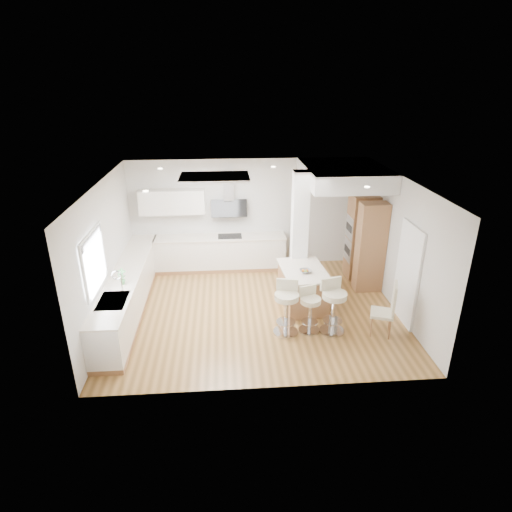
{
  "coord_description": "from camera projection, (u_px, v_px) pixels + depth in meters",
  "views": [
    {
      "loc": [
        -0.63,
        -8.02,
        4.67
      ],
      "look_at": [
        0.03,
        0.4,
        1.1
      ],
      "focal_mm": 30.0,
      "sensor_mm": 36.0,
      "label": 1
    }
  ],
  "objects": [
    {
      "name": "wall_left",
      "position": [
        106.0,
        254.0,
        8.47
      ],
      "size": [
        0.04,
        5.0,
        2.8
      ],
      "primitive_type": "cube",
      "color": "beige",
      "rests_on": "ground"
    },
    {
      "name": "soffit",
      "position": [
        344.0,
        175.0,
        9.65
      ],
      "size": [
        1.78,
        2.2,
        0.4
      ],
      "color": "silver",
      "rests_on": "ground"
    },
    {
      "name": "dining_chair",
      "position": [
        388.0,
        308.0,
        8.15
      ],
      "size": [
        0.55,
        0.55,
        1.1
      ],
      "rotation": [
        0.0,
        0.0,
        -0.36
      ],
      "color": "beige",
      "rests_on": "ground"
    },
    {
      "name": "bar_stool_b",
      "position": [
        310.0,
        307.0,
        8.29
      ],
      "size": [
        0.52,
        0.52,
        0.93
      ],
      "rotation": [
        0.0,
        0.0,
        0.29
      ],
      "color": "silver",
      "rests_on": "ground"
    },
    {
      "name": "bar_stool_c",
      "position": [
        333.0,
        304.0,
        8.23
      ],
      "size": [
        0.6,
        0.6,
        1.1
      ],
      "rotation": [
        0.0,
        0.0,
        0.25
      ],
      "color": "silver",
      "rests_on": "ground"
    },
    {
      "name": "doorway_right",
      "position": [
        407.0,
        276.0,
        8.5
      ],
      "size": [
        0.05,
        1.0,
        2.1
      ],
      "color": "#4D443C",
      "rests_on": "ground"
    },
    {
      "name": "oven_column",
      "position": [
        364.0,
        241.0,
        10.14
      ],
      "size": [
        0.63,
        1.21,
        2.1
      ],
      "color": "#9D6D43",
      "rests_on": "ground"
    },
    {
      "name": "counter_left",
      "position": [
        129.0,
        291.0,
        9.07
      ],
      "size": [
        0.63,
        4.5,
        1.35
      ],
      "color": "#9D6D43",
      "rests_on": "ground"
    },
    {
      "name": "peninsula",
      "position": [
        303.0,
        287.0,
        9.3
      ],
      "size": [
        1.02,
        1.45,
        0.91
      ],
      "rotation": [
        0.0,
        0.0,
        0.07
      ],
      "color": "#9D6D43",
      "rests_on": "ground"
    },
    {
      "name": "ground",
      "position": [
        256.0,
        310.0,
        9.23
      ],
      "size": [
        6.0,
        6.0,
        0.0
      ],
      "primitive_type": "plane",
      "color": "#A1723B",
      "rests_on": "ground"
    },
    {
      "name": "pillar",
      "position": [
        299.0,
        233.0,
        9.63
      ],
      "size": [
        0.35,
        0.35,
        2.8
      ],
      "color": "white",
      "rests_on": "ground"
    },
    {
      "name": "skylight",
      "position": [
        215.0,
        177.0,
        8.64
      ],
      "size": [
        4.1,
        2.1,
        0.06
      ],
      "color": "white",
      "rests_on": "ground"
    },
    {
      "name": "counter_back",
      "position": [
        214.0,
        244.0,
        10.93
      ],
      "size": [
        3.62,
        0.63,
        2.5
      ],
      "color": "#9D6D43",
      "rests_on": "ground"
    },
    {
      "name": "window_left",
      "position": [
        93.0,
        259.0,
        7.53
      ],
      "size": [
        0.06,
        1.28,
        1.07
      ],
      "color": "silver",
      "rests_on": "ground"
    },
    {
      "name": "bar_stool_a",
      "position": [
        286.0,
        305.0,
        8.21
      ],
      "size": [
        0.57,
        0.57,
        1.08
      ],
      "rotation": [
        0.0,
        0.0,
        -0.19
      ],
      "color": "silver",
      "rests_on": "ground"
    },
    {
      "name": "wall_back",
      "position": [
        249.0,
        214.0,
        10.98
      ],
      "size": [
        6.0,
        0.04,
        2.8
      ],
      "primitive_type": "cube",
      "color": "beige",
      "rests_on": "ground"
    },
    {
      "name": "ceiling",
      "position": [
        256.0,
        310.0,
        9.23
      ],
      "size": [
        6.0,
        5.0,
        0.02
      ],
      "primitive_type": "cube",
      "color": "silver",
      "rests_on": "ground"
    },
    {
      "name": "wall_right",
      "position": [
        400.0,
        246.0,
        8.9
      ],
      "size": [
        0.04,
        5.0,
        2.8
      ],
      "primitive_type": "cube",
      "color": "beige",
      "rests_on": "ground"
    }
  ]
}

